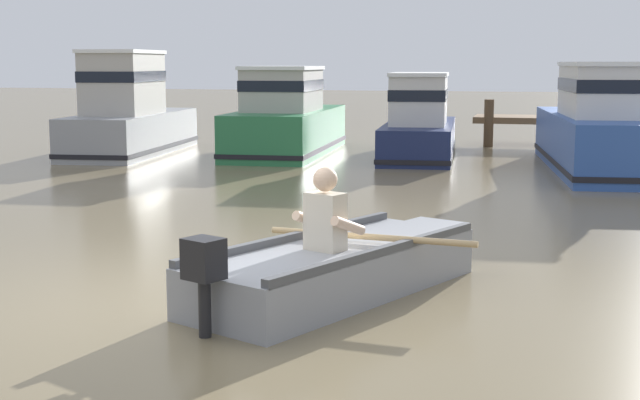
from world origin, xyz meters
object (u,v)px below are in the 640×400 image
object	(u,v)px
moored_boat_navy	(419,126)
moored_boat_blue	(595,130)
moored_boat_green	(286,121)
rowboat_with_person	(340,266)
moored_boat_grey	(129,116)

from	to	relation	value
moored_boat_navy	moored_boat_blue	bearing A→B (deg)	-23.59
moored_boat_green	moored_boat_blue	size ratio (longest dim) A/B	0.85
rowboat_with_person	moored_boat_navy	xyz separation A→B (m)	(-1.00, 12.03, 0.44)
moored_boat_grey	moored_boat_green	bearing A→B (deg)	13.77
moored_boat_green	moored_boat_navy	world-z (taller)	moored_boat_green
moored_boat_grey	moored_boat_navy	world-z (taller)	moored_boat_grey
moored_boat_grey	moored_boat_green	size ratio (longest dim) A/B	0.97
moored_boat_green	moored_boat_blue	xyz separation A→B (m)	(6.80, -1.55, 0.04)
moored_boat_grey	moored_boat_green	world-z (taller)	moored_boat_grey
moored_boat_green	moored_boat_navy	xyz separation A→B (m)	(3.10, 0.06, -0.07)
rowboat_with_person	moored_boat_blue	xyz separation A→B (m)	(2.70, 10.42, 0.55)
moored_boat_navy	moored_boat_green	bearing A→B (deg)	-178.86
moored_boat_green	moored_boat_navy	distance (m)	3.10
rowboat_with_person	moored_boat_green	world-z (taller)	moored_boat_green
rowboat_with_person	moored_boat_green	bearing A→B (deg)	108.90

